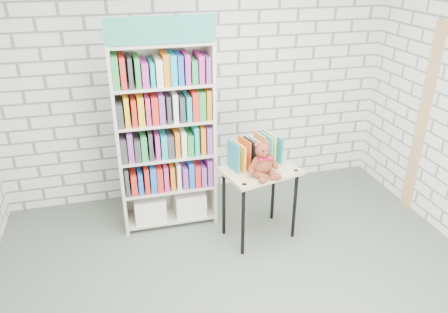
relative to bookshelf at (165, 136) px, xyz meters
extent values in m
plane|color=#4E5A4C|center=(0.49, -1.36, -1.00)|extent=(4.50, 4.50, 0.00)
cube|color=silver|center=(0.49, 0.64, 0.40)|extent=(4.50, 0.02, 2.80)
cube|color=beige|center=(-0.47, -0.01, -0.02)|extent=(0.03, 0.38, 1.96)
cube|color=beige|center=(0.47, -0.01, -0.02)|extent=(0.03, 0.38, 1.96)
cube|color=beige|center=(0.00, 0.18, -0.02)|extent=(0.98, 0.02, 1.96)
cube|color=teal|center=(0.00, -0.19, 1.08)|extent=(0.98, 0.02, 0.24)
cube|color=beige|center=(0.00, -0.01, -0.94)|extent=(0.92, 0.36, 0.03)
cube|color=beige|center=(0.00, -0.01, -0.57)|extent=(0.92, 0.36, 0.03)
cube|color=beige|center=(0.00, -0.01, -0.20)|extent=(0.92, 0.36, 0.03)
cube|color=beige|center=(0.00, -0.01, 0.17)|extent=(0.92, 0.36, 0.03)
cube|color=beige|center=(0.00, -0.01, 0.55)|extent=(0.92, 0.36, 0.03)
cube|color=beige|center=(0.00, -0.01, 0.94)|extent=(0.92, 0.36, 0.03)
cube|color=silver|center=(-0.22, -0.01, -0.79)|extent=(0.33, 0.32, 0.26)
cube|color=silver|center=(0.22, -0.01, -0.79)|extent=(0.33, 0.32, 0.26)
cube|color=orange|center=(0.00, -0.02, -0.42)|extent=(0.92, 0.32, 0.26)
cube|color=#BF338C|center=(0.00, -0.02, -0.05)|extent=(0.92, 0.32, 0.26)
cube|color=#19A5B2|center=(0.00, -0.02, 0.32)|extent=(0.92, 0.32, 0.26)
cube|color=white|center=(0.00, -0.02, 0.69)|extent=(0.92, 0.32, 0.26)
cube|color=tan|center=(0.85, -0.52, -0.25)|extent=(0.81, 0.65, 0.03)
cylinder|color=black|center=(0.60, -0.78, -0.63)|extent=(0.04, 0.04, 0.74)
cylinder|color=black|center=(0.51, -0.40, -0.63)|extent=(0.04, 0.04, 0.74)
cylinder|color=black|center=(1.19, -0.64, -0.63)|extent=(0.04, 0.04, 0.74)
cylinder|color=black|center=(1.10, -0.26, -0.63)|extent=(0.04, 0.04, 0.74)
cylinder|color=black|center=(0.61, -0.77, -0.23)|extent=(0.05, 0.05, 0.01)
cylinder|color=black|center=(1.18, -0.63, -0.23)|extent=(0.05, 0.05, 0.01)
cube|color=teal|center=(0.59, -0.46, -0.08)|extent=(0.07, 0.22, 0.30)
cube|color=#FFAD28|center=(0.64, -0.45, -0.08)|extent=(0.07, 0.22, 0.30)
cube|color=#DB4E17|center=(0.70, -0.44, -0.08)|extent=(0.07, 0.22, 0.30)
cube|color=black|center=(0.76, -0.42, -0.08)|extent=(0.07, 0.22, 0.30)
cube|color=silver|center=(0.82, -0.41, -0.08)|extent=(0.07, 0.22, 0.30)
cube|color=orange|center=(0.88, -0.39, -0.08)|extent=(0.07, 0.22, 0.30)
cube|color=teal|center=(0.94, -0.38, -0.08)|extent=(0.07, 0.22, 0.30)
cube|color=#D2E54C|center=(1.00, -0.37, -0.08)|extent=(0.07, 0.22, 0.30)
cube|color=teal|center=(1.06, -0.35, -0.08)|extent=(0.07, 0.22, 0.30)
ellipsoid|color=brown|center=(0.82, -0.62, -0.13)|extent=(0.20, 0.17, 0.20)
sphere|color=brown|center=(0.83, -0.62, 0.02)|extent=(0.14, 0.14, 0.14)
sphere|color=brown|center=(0.77, -0.62, 0.08)|extent=(0.05, 0.05, 0.05)
sphere|color=brown|center=(0.88, -0.60, 0.08)|extent=(0.05, 0.05, 0.05)
sphere|color=brown|center=(0.83, -0.68, 0.00)|extent=(0.06, 0.06, 0.06)
sphere|color=black|center=(0.81, -0.68, 0.04)|extent=(0.02, 0.02, 0.02)
sphere|color=black|center=(0.86, -0.68, 0.04)|extent=(0.02, 0.02, 0.02)
sphere|color=black|center=(0.84, -0.70, 0.01)|extent=(0.02, 0.02, 0.02)
cylinder|color=brown|center=(0.73, -0.65, -0.10)|extent=(0.10, 0.08, 0.14)
cylinder|color=brown|center=(0.93, -0.62, -0.10)|extent=(0.10, 0.09, 0.14)
sphere|color=brown|center=(0.70, -0.67, -0.16)|extent=(0.06, 0.06, 0.06)
sphere|color=brown|center=(0.96, -0.63, -0.16)|extent=(0.06, 0.06, 0.06)
cylinder|color=brown|center=(0.78, -0.73, -0.19)|extent=(0.12, 0.16, 0.08)
cylinder|color=brown|center=(0.90, -0.71, -0.19)|extent=(0.08, 0.16, 0.08)
sphere|color=brown|center=(0.77, -0.80, -0.20)|extent=(0.07, 0.07, 0.07)
sphere|color=brown|center=(0.93, -0.77, -0.20)|extent=(0.07, 0.07, 0.07)
cone|color=red|center=(0.80, -0.68, -0.04)|extent=(0.07, 0.06, 0.05)
cone|color=red|center=(0.87, -0.67, -0.04)|extent=(0.07, 0.06, 0.05)
sphere|color=red|center=(0.83, -0.68, -0.04)|extent=(0.03, 0.03, 0.03)
cube|color=tan|center=(2.72, -0.41, 0.05)|extent=(0.05, 0.12, 2.10)
camera|label=1|loc=(-0.48, -4.10, 1.71)|focal=35.00mm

